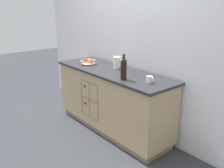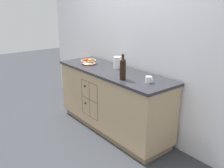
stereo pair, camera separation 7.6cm
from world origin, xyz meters
name	(u,v)px [view 1 (the left image)]	position (x,y,z in m)	size (l,w,h in m)	color
ground_plane	(112,129)	(0.00, 0.00, 0.00)	(14.00, 14.00, 0.00)	#383A3F
back_wall	(131,41)	(0.00, 0.35, 1.27)	(4.40, 0.06, 2.55)	white
kitchen_island	(112,100)	(0.00, 0.00, 0.46)	(1.95, 0.60, 0.90)	#8B7354
fruit_bowl	(88,61)	(-0.53, -0.04, 0.94)	(0.24, 0.24, 0.09)	tan
white_pitcher	(117,62)	(-0.05, 0.14, 0.99)	(0.16, 0.11, 0.17)	white
ceramic_mug	(150,79)	(0.71, -0.01, 0.94)	(0.11, 0.08, 0.08)	white
standing_wine_bottle	(124,68)	(0.41, -0.16, 1.04)	(0.08, 0.08, 0.31)	black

